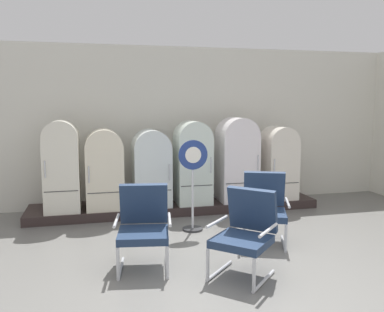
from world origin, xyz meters
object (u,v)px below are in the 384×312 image
at_px(refrigerator_0, 61,163).
at_px(armchair_center, 245,230).
at_px(refrigerator_2, 151,166).
at_px(refrigerator_5, 279,160).
at_px(sign_stand, 193,187).
at_px(armchair_right, 264,205).
at_px(refrigerator_1, 104,167).
at_px(refrigerator_4, 237,157).
at_px(armchair_left, 144,224).
at_px(refrigerator_3, 193,160).

height_order(refrigerator_0, armchair_center, refrigerator_0).
height_order(refrigerator_2, refrigerator_5, refrigerator_5).
height_order(armchair_center, sign_stand, sign_stand).
relative_size(refrigerator_2, armchair_right, 1.36).
relative_size(refrigerator_1, refrigerator_2, 1.02).
height_order(refrigerator_2, refrigerator_4, refrigerator_4).
xyz_separation_m(armchair_right, sign_stand, (-0.88, 0.75, 0.17)).
height_order(refrigerator_1, refrigerator_4, refrigerator_4).
bearing_deg(sign_stand, refrigerator_0, 151.44).
distance_m(refrigerator_0, refrigerator_5, 4.00).
distance_m(refrigerator_4, armchair_center, 3.05).
distance_m(refrigerator_5, sign_stand, 2.27).
distance_m(refrigerator_4, sign_stand, 1.61).
bearing_deg(refrigerator_0, sign_stand, -28.56).
bearing_deg(refrigerator_2, armchair_left, -100.49).
bearing_deg(refrigerator_1, refrigerator_3, -0.18).
bearing_deg(refrigerator_4, refrigerator_0, -179.81).
height_order(refrigerator_5, sign_stand, refrigerator_5).
height_order(refrigerator_4, armchair_left, refrigerator_4).
height_order(refrigerator_3, refrigerator_5, refrigerator_3).
xyz_separation_m(refrigerator_0, refrigerator_4, (3.15, 0.01, 0.00)).
distance_m(refrigerator_0, refrigerator_3, 2.29).
height_order(refrigerator_0, refrigerator_3, refrigerator_0).
distance_m(refrigerator_5, armchair_center, 3.39).
distance_m(refrigerator_2, refrigerator_3, 0.77).
bearing_deg(refrigerator_4, refrigerator_5, -0.14).
relative_size(refrigerator_1, refrigerator_4, 0.89).
xyz_separation_m(refrigerator_1, refrigerator_3, (1.58, -0.01, 0.07)).
bearing_deg(refrigerator_1, armchair_center, -62.16).
relative_size(refrigerator_2, sign_stand, 0.95).
xyz_separation_m(refrigerator_3, armchair_center, (-0.07, -2.86, -0.43)).
height_order(armchair_right, sign_stand, sign_stand).
bearing_deg(armchair_right, refrigerator_2, 126.40).
bearing_deg(armchair_center, refrigerator_3, 88.55).
height_order(refrigerator_5, armchair_center, refrigerator_5).
distance_m(refrigerator_2, armchair_left, 2.40).
bearing_deg(refrigerator_4, armchair_right, -97.68).
relative_size(armchair_center, sign_stand, 0.70).
relative_size(refrigerator_4, sign_stand, 1.09).
relative_size(refrigerator_0, armchair_left, 1.54).
bearing_deg(armchair_right, refrigerator_0, 147.46).
xyz_separation_m(refrigerator_4, sign_stand, (-1.13, -1.11, -0.29)).
bearing_deg(refrigerator_4, armchair_left, -131.25).
relative_size(refrigerator_2, refrigerator_5, 0.99).
height_order(armchair_left, sign_stand, sign_stand).
distance_m(refrigerator_4, refrigerator_5, 0.85).
height_order(refrigerator_1, refrigerator_2, refrigerator_1).
relative_size(armchair_left, sign_stand, 0.70).
relative_size(refrigerator_1, refrigerator_3, 0.92).
xyz_separation_m(refrigerator_3, armchair_left, (-1.19, -2.33, -0.43)).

